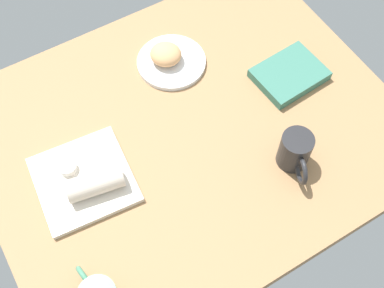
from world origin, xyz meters
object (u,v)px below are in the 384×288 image
(round_plate, at_px, (171,62))
(book_stack, at_px, (290,75))
(breakfast_wrap, at_px, (95,184))
(square_plate, at_px, (85,181))
(sauce_cup, at_px, (68,167))
(scone_pastry, at_px, (166,54))
(coffee_mug, at_px, (295,151))

(round_plate, height_order, book_stack, book_stack)
(breakfast_wrap, height_order, book_stack, breakfast_wrap)
(round_plate, bearing_deg, square_plate, -149.65)
(breakfast_wrap, bearing_deg, sauce_cup, -145.57)
(square_plate, height_order, book_stack, book_stack)
(round_plate, distance_m, scone_pastry, 0.04)
(square_plate, xyz_separation_m, breakfast_wrap, (0.02, -0.04, 0.04))
(scone_pastry, relative_size, coffee_mug, 0.69)
(sauce_cup, relative_size, coffee_mug, 0.35)
(round_plate, bearing_deg, sauce_cup, -156.53)
(round_plate, height_order, scone_pastry, scone_pastry)
(square_plate, height_order, sauce_cup, sauce_cup)
(square_plate, bearing_deg, coffee_mug, -24.33)
(breakfast_wrap, xyz_separation_m, book_stack, (0.62, 0.04, -0.03))
(breakfast_wrap, distance_m, coffee_mug, 0.50)
(round_plate, distance_m, coffee_mug, 0.45)
(coffee_mug, bearing_deg, scone_pastry, 104.93)
(round_plate, xyz_separation_m, breakfast_wrap, (-0.36, -0.26, 0.04))
(sauce_cup, xyz_separation_m, book_stack, (0.66, -0.05, -0.01))
(square_plate, height_order, breakfast_wrap, breakfast_wrap)
(square_plate, xyz_separation_m, sauce_cup, (-0.02, 0.05, 0.02))
(round_plate, relative_size, breakfast_wrap, 1.43)
(scone_pastry, xyz_separation_m, coffee_mug, (0.12, -0.45, 0.01))
(round_plate, relative_size, coffee_mug, 1.52)
(scone_pastry, relative_size, sauce_cup, 1.95)
(sauce_cup, relative_size, book_stack, 0.23)
(square_plate, height_order, coffee_mug, coffee_mug)
(square_plate, xyz_separation_m, coffee_mug, (0.48, -0.22, 0.04))
(square_plate, relative_size, breakfast_wrap, 1.67)
(scone_pastry, bearing_deg, breakfast_wrap, -142.41)
(round_plate, relative_size, book_stack, 1.01)
(book_stack, bearing_deg, coffee_mug, -124.91)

